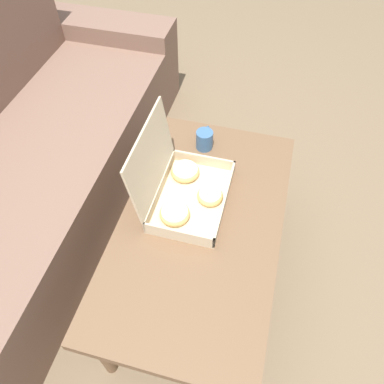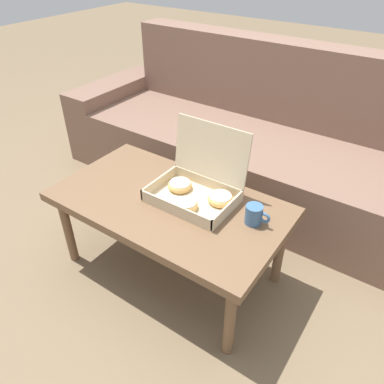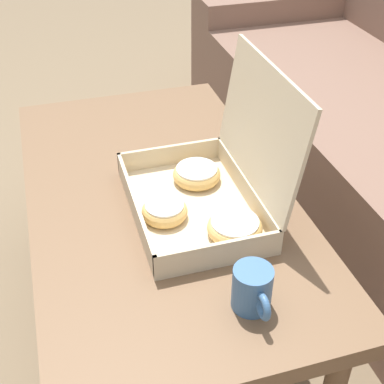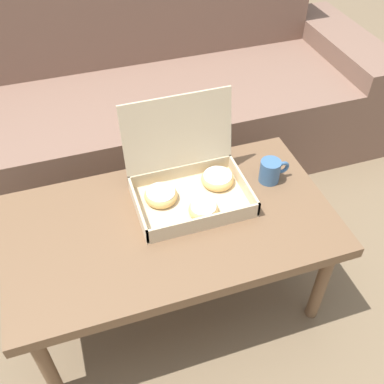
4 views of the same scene
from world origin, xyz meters
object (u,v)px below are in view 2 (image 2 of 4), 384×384
Objects in this scene: coffee_table at (169,208)px; coffee_mug at (254,215)px; couch at (258,146)px; pastry_box at (198,187)px.

coffee_mug is at bearing 11.59° from coffee_table.
coffee_table is (0.00, -0.92, 0.09)m from couch.
coffee_table is at bearing -90.00° from couch.
couch reaches higher than pastry_box.
couch reaches higher than coffee_table.
coffee_table is 9.71× the size of coffee_mug.
couch reaches higher than coffee_mug.
coffee_table is 2.82× the size of pastry_box.
coffee_mug is (0.38, 0.08, 0.09)m from coffee_table.
coffee_mug reaches higher than coffee_table.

